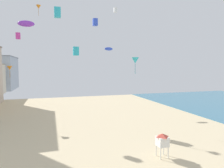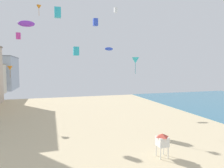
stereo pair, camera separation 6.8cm
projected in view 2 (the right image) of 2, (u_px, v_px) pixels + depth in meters
boardwalk_hotel_distant at (0, 73)px, 90.11m from camera, size 13.33×21.87×14.74m
lifeguard_stand at (162, 140)px, 21.35m from camera, size 1.10×1.10×2.55m
kite_white_box at (116, 10)px, 47.89m from camera, size 0.70×0.70×1.10m
kite_magenta_box at (18, 36)px, 32.94m from camera, size 0.66×0.66×1.03m
kite_cyan_box at (76, 51)px, 35.54m from camera, size 0.97×0.97×1.52m
kite_orange_delta at (39, 7)px, 40.29m from camera, size 0.91×0.91×2.07m
kite_cyan_delta at (135, 60)px, 33.08m from camera, size 1.20×1.20×2.73m
kite_blue_parafoil at (109, 49)px, 46.38m from camera, size 1.94×0.54×0.75m
kite_orange_delta_2 at (10, 68)px, 35.39m from camera, size 0.91×0.91×2.07m
kite_blue_box at (95, 22)px, 43.49m from camera, size 0.97×0.97×1.53m
kite_purple_parafoil at (26, 24)px, 30.73m from camera, size 2.44×0.68×0.95m
kite_cyan_box_2 at (58, 12)px, 32.09m from camera, size 0.99×0.99×1.56m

